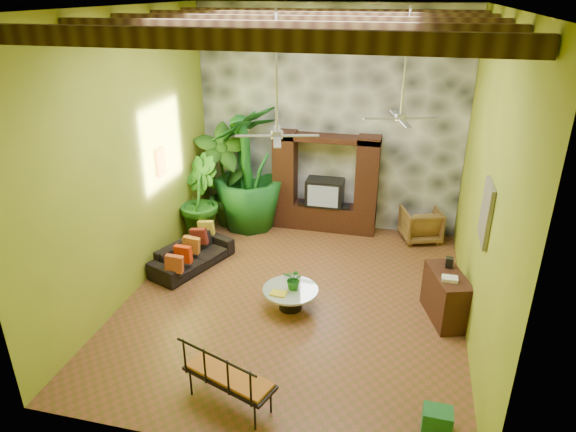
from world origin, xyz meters
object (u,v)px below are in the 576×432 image
(ceiling_fan_back, at_px, (402,106))
(green_bin, at_px, (437,420))
(entertainment_center, at_px, (325,190))
(iron_bench, at_px, (227,376))
(side_console, at_px, (446,296))
(coffee_table, at_px, (290,296))
(wicker_armchair, at_px, (421,224))
(sofa, at_px, (192,255))
(tall_plant_b, at_px, (199,199))
(tall_plant_c, at_px, (248,168))
(tall_plant_a, at_px, (223,177))
(ceiling_fan_front, at_px, (277,121))

(ceiling_fan_back, distance_m, green_bin, 5.04)
(ceiling_fan_back, relative_size, green_bin, 4.93)
(entertainment_center, height_order, iron_bench, entertainment_center)
(entertainment_center, distance_m, side_console, 4.12)
(side_console, bearing_deg, coffee_table, 169.29)
(wicker_armchair, bearing_deg, iron_bench, 48.70)
(coffee_table, bearing_deg, entertainment_center, 89.91)
(sofa, distance_m, iron_bench, 4.06)
(tall_plant_b, relative_size, side_console, 1.76)
(side_console, bearing_deg, wicker_armchair, 80.11)
(tall_plant_b, bearing_deg, iron_bench, -63.71)
(entertainment_center, relative_size, tall_plant_c, 0.82)
(tall_plant_c, bearing_deg, wicker_armchair, 2.90)
(tall_plant_c, relative_size, iron_bench, 2.09)
(tall_plant_a, relative_size, tall_plant_c, 0.84)
(ceiling_fan_front, distance_m, coffee_table, 3.15)
(entertainment_center, bearing_deg, tall_plant_b, -156.28)
(entertainment_center, relative_size, ceiling_fan_back, 1.29)
(wicker_armchair, xyz_separation_m, side_console, (0.43, -3.02, 0.06))
(tall_plant_b, relative_size, coffee_table, 1.94)
(entertainment_center, height_order, coffee_table, entertainment_center)
(wicker_armchair, bearing_deg, ceiling_fan_back, 53.22)
(iron_bench, bearing_deg, tall_plant_b, 136.47)
(coffee_table, height_order, green_bin, coffee_table)
(wicker_armchair, relative_size, tall_plant_b, 0.43)
(ceiling_fan_back, relative_size, iron_bench, 1.34)
(ceiling_fan_front, relative_size, tall_plant_a, 0.76)
(tall_plant_a, bearing_deg, ceiling_fan_back, -22.00)
(entertainment_center, bearing_deg, side_console, -49.53)
(iron_bench, bearing_deg, entertainment_center, 107.52)
(ceiling_fan_front, relative_size, tall_plant_c, 0.64)
(sofa, distance_m, wicker_armchair, 5.11)
(ceiling_fan_front, bearing_deg, coffee_table, 24.49)
(sofa, height_order, tall_plant_c, tall_plant_c)
(ceiling_fan_front, xyz_separation_m, sofa, (-2.10, 1.07, -3.13))
(iron_bench, height_order, green_bin, iron_bench)
(tall_plant_a, height_order, iron_bench, tall_plant_a)
(ceiling_fan_front, height_order, iron_bench, ceiling_fan_front)
(entertainment_center, xyz_separation_m, ceiling_fan_front, (-0.20, -3.54, 2.44))
(ceiling_fan_front, bearing_deg, tall_plant_c, 115.58)
(entertainment_center, distance_m, coffee_table, 3.52)
(iron_bench, relative_size, green_bin, 3.69)
(sofa, height_order, tall_plant_a, tall_plant_a)
(green_bin, bearing_deg, entertainment_center, 113.46)
(side_console, xyz_separation_m, green_bin, (-0.17, -2.60, -0.27))
(sofa, distance_m, tall_plant_a, 2.33)
(tall_plant_a, height_order, tall_plant_c, tall_plant_c)
(tall_plant_a, distance_m, side_console, 5.77)
(tall_plant_b, xyz_separation_m, side_console, (5.30, -1.94, -0.52))
(wicker_armchair, height_order, tall_plant_b, tall_plant_b)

